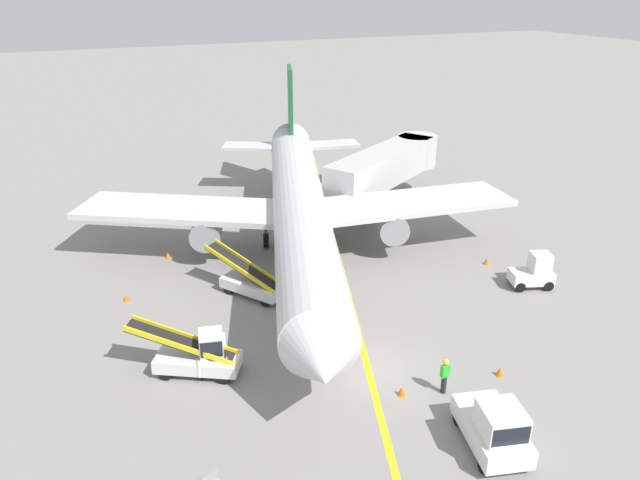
# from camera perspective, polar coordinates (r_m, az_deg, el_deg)

# --- Properties ---
(ground_plane) EXTENTS (300.00, 300.00, 0.00)m
(ground_plane) POSITION_cam_1_polar(r_m,az_deg,el_deg) (27.68, 4.62, -12.56)
(ground_plane) COLOR gray
(taxi_line_yellow) EXTENTS (27.48, 75.34, 0.01)m
(taxi_line_yellow) POSITION_cam_1_polar(r_m,az_deg,el_deg) (32.08, 3.22, -6.91)
(taxi_line_yellow) COLOR yellow
(taxi_line_yellow) RESTS_ON ground
(airliner) EXTENTS (27.51, 34.19, 10.10)m
(airliner) POSITION_cam_1_polar(r_m,az_deg,el_deg) (37.05, -2.01, 3.35)
(airliner) COLOR silver
(airliner) RESTS_ON ground
(jet_bridge) EXTENTS (12.38, 8.58, 4.85)m
(jet_bridge) POSITION_cam_1_polar(r_m,az_deg,el_deg) (45.73, 6.87, 7.38)
(jet_bridge) COLOR beige
(jet_bridge) RESTS_ON ground
(pushback_tug) EXTENTS (2.81, 3.98, 2.20)m
(pushback_tug) POSITION_cam_1_polar(r_m,az_deg,el_deg) (24.13, 16.54, -17.03)
(pushback_tug) COLOR silver
(pushback_tug) RESTS_ON ground
(baggage_tug_near_wing) EXTENTS (2.70, 2.04, 2.10)m
(baggage_tug_near_wing) POSITION_cam_1_polar(r_m,az_deg,el_deg) (36.25, 20.05, -2.95)
(baggage_tug_near_wing) COLOR silver
(baggage_tug_near_wing) RESTS_ON ground
(baggage_tug_by_cargo_door) EXTENTS (1.83, 2.64, 2.10)m
(baggage_tug_by_cargo_door) POSITION_cam_1_polar(r_m,az_deg,el_deg) (27.70, -10.42, -10.54)
(baggage_tug_by_cargo_door) COLOR silver
(baggage_tug_by_cargo_door) RESTS_ON ground
(belt_loader_forward_hold) EXTENTS (3.77, 4.88, 2.59)m
(belt_loader_forward_hold) POSITION_cam_1_polar(r_m,az_deg,el_deg) (33.50, -6.65, -4.10)
(belt_loader_forward_hold) COLOR silver
(belt_loader_forward_hold) RESTS_ON ground
(belt_loader_aft_hold) EXTENTS (4.94, 3.62, 2.59)m
(belt_loader_aft_hold) POSITION_cam_1_polar(r_m,az_deg,el_deg) (27.66, -12.01, -11.14)
(belt_loader_aft_hold) COLOR silver
(belt_loader_aft_hold) RESTS_ON ground
(ground_crew_marshaller) EXTENTS (0.36, 0.24, 1.70)m
(ground_crew_marshaller) POSITION_cam_1_polar(r_m,az_deg,el_deg) (26.39, 11.99, -12.68)
(ground_crew_marshaller) COLOR #26262D
(ground_crew_marshaller) RESTS_ON ground
(safety_cone_nose_left) EXTENTS (0.36, 0.36, 0.44)m
(safety_cone_nose_left) POSITION_cam_1_polar(r_m,az_deg,el_deg) (34.62, -18.24, -5.31)
(safety_cone_nose_left) COLOR orange
(safety_cone_nose_left) RESTS_ON ground
(safety_cone_nose_right) EXTENTS (0.36, 0.36, 0.44)m
(safety_cone_nose_right) POSITION_cam_1_polar(r_m,az_deg,el_deg) (26.36, 7.92, -14.28)
(safety_cone_nose_right) COLOR orange
(safety_cone_nose_right) RESTS_ON ground
(safety_cone_wingtip_left) EXTENTS (0.36, 0.36, 0.44)m
(safety_cone_wingtip_left) POSITION_cam_1_polar(r_m,az_deg,el_deg) (28.41, 17.02, -12.07)
(safety_cone_wingtip_left) COLOR orange
(safety_cone_wingtip_left) RESTS_ON ground
(safety_cone_wingtip_right) EXTENTS (0.36, 0.36, 0.44)m
(safety_cone_wingtip_right) POSITION_cam_1_polar(r_m,az_deg,el_deg) (39.07, -14.54, -1.41)
(safety_cone_wingtip_right) COLOR orange
(safety_cone_wingtip_right) RESTS_ON ground
(safety_cone_tail_area) EXTENTS (0.36, 0.36, 0.44)m
(safety_cone_tail_area) POSITION_cam_1_polar(r_m,az_deg,el_deg) (38.49, 15.85, -1.95)
(safety_cone_tail_area) COLOR orange
(safety_cone_tail_area) RESTS_ON ground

